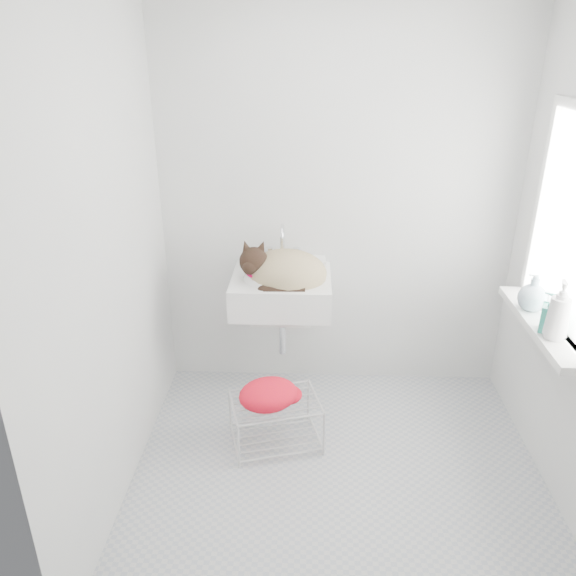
{
  "coord_description": "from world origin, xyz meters",
  "views": [
    {
      "loc": [
        -0.17,
        -2.37,
        2.15
      ],
      "look_at": [
        -0.29,
        0.5,
        0.88
      ],
      "focal_mm": 35.02,
      "sensor_mm": 36.0,
      "label": 1
    }
  ],
  "objects_px": {
    "sink": "(281,276)",
    "bottle_a": "(553,338)",
    "wire_rack": "(276,421)",
    "bottle_b": "(548,331)",
    "bottle_c": "(530,309)",
    "cat": "(283,271)"
  },
  "relations": [
    {
      "from": "cat",
      "to": "wire_rack",
      "type": "distance_m",
      "value": 0.87
    },
    {
      "from": "bottle_b",
      "to": "cat",
      "type": "bearing_deg",
      "value": 154.85
    },
    {
      "from": "sink",
      "to": "bottle_a",
      "type": "xyz_separation_m",
      "value": [
        1.34,
        -0.71,
        0.0
      ]
    },
    {
      "from": "bottle_c",
      "to": "sink",
      "type": "bearing_deg",
      "value": 163.47
    },
    {
      "from": "sink",
      "to": "bottle_a",
      "type": "distance_m",
      "value": 1.51
    },
    {
      "from": "bottle_a",
      "to": "bottle_b",
      "type": "height_order",
      "value": "bottle_a"
    },
    {
      "from": "bottle_b",
      "to": "sink",
      "type": "bearing_deg",
      "value": 154.39
    },
    {
      "from": "bottle_b",
      "to": "bottle_c",
      "type": "xyz_separation_m",
      "value": [
        0.0,
        0.24,
        0.0
      ]
    },
    {
      "from": "bottle_a",
      "to": "wire_rack",
      "type": "bearing_deg",
      "value": 170.17
    },
    {
      "from": "bottle_c",
      "to": "bottle_b",
      "type": "bearing_deg",
      "value": -90.0
    },
    {
      "from": "wire_rack",
      "to": "bottle_b",
      "type": "relative_size",
      "value": 2.39
    },
    {
      "from": "sink",
      "to": "cat",
      "type": "distance_m",
      "value": 0.05
    },
    {
      "from": "cat",
      "to": "bottle_c",
      "type": "relative_size",
      "value": 2.83
    },
    {
      "from": "cat",
      "to": "bottle_b",
      "type": "relative_size",
      "value": 2.72
    },
    {
      "from": "bottle_a",
      "to": "bottle_b",
      "type": "relative_size",
      "value": 1.22
    },
    {
      "from": "wire_rack",
      "to": "bottle_b",
      "type": "xyz_separation_m",
      "value": [
        1.35,
        -0.16,
        0.7
      ]
    },
    {
      "from": "sink",
      "to": "bottle_a",
      "type": "bearing_deg",
      "value": -28.03
    },
    {
      "from": "wire_rack",
      "to": "bottle_b",
      "type": "bearing_deg",
      "value": -6.88
    },
    {
      "from": "sink",
      "to": "bottle_b",
      "type": "height_order",
      "value": "sink"
    },
    {
      "from": "bottle_b",
      "to": "bottle_a",
      "type": "bearing_deg",
      "value": -90.0
    },
    {
      "from": "cat",
      "to": "bottle_b",
      "type": "distance_m",
      "value": 1.47
    },
    {
      "from": "bottle_c",
      "to": "cat",
      "type": "bearing_deg",
      "value": 164.07
    }
  ]
}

